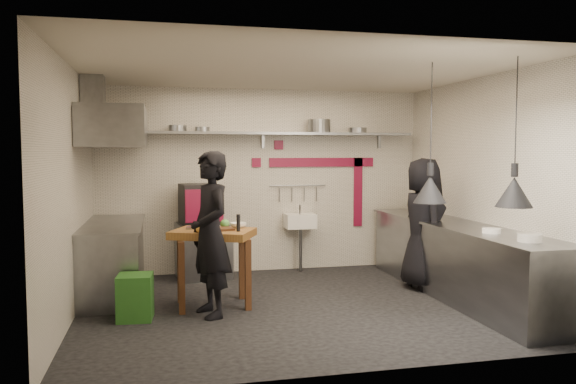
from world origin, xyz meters
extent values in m
plane|color=black|center=(0.00, 0.00, 0.00)|extent=(5.00, 5.00, 0.00)
plane|color=beige|center=(0.00, 0.00, 2.80)|extent=(5.00, 5.00, 0.00)
cube|color=beige|center=(0.00, 2.10, 1.40)|extent=(5.00, 0.04, 2.80)
cube|color=beige|center=(0.00, -2.10, 1.40)|extent=(5.00, 0.04, 2.80)
cube|color=beige|center=(-2.50, 0.00, 1.40)|extent=(0.04, 4.20, 2.80)
cube|color=beige|center=(2.50, 0.00, 1.40)|extent=(0.04, 4.20, 2.80)
cube|color=maroon|center=(0.95, 2.08, 1.68)|extent=(1.70, 0.02, 0.14)
cube|color=maroon|center=(1.55, 2.08, 1.20)|extent=(0.14, 0.02, 1.10)
cube|color=maroon|center=(0.25, 2.08, 1.95)|extent=(0.14, 0.02, 0.14)
cube|color=maroon|center=(-0.10, 2.08, 1.68)|extent=(0.14, 0.02, 0.14)
cube|color=slate|center=(0.00, 1.92, 2.12)|extent=(4.60, 0.34, 0.04)
cube|color=slate|center=(-1.90, 2.07, 2.02)|extent=(0.04, 0.06, 0.24)
cube|color=slate|center=(0.00, 2.07, 2.02)|extent=(0.04, 0.06, 0.24)
cube|color=slate|center=(1.90, 2.07, 2.02)|extent=(0.04, 0.06, 0.24)
cylinder|color=slate|center=(-1.29, 1.92, 2.19)|extent=(0.33, 0.33, 0.09)
cylinder|color=slate|center=(-0.93, 1.92, 2.18)|extent=(0.24, 0.24, 0.07)
cylinder|color=slate|center=(0.85, 1.92, 2.24)|extent=(0.37, 0.37, 0.20)
cylinder|color=slate|center=(1.48, 1.92, 2.18)|extent=(0.34, 0.34, 0.08)
cube|color=slate|center=(-0.94, 1.78, 0.40)|extent=(0.82, 0.76, 0.80)
cube|color=black|center=(-0.99, 1.76, 1.09)|extent=(0.60, 0.57, 0.58)
cube|color=maroon|center=(-0.94, 1.47, 1.09)|extent=(0.54, 0.11, 0.46)
cube|color=black|center=(-0.94, 1.51, 1.09)|extent=(0.36, 0.07, 0.34)
cube|color=white|center=(0.55, 1.92, 0.78)|extent=(0.46, 0.34, 0.22)
cylinder|color=slate|center=(0.55, 1.92, 0.96)|extent=(0.03, 0.03, 0.14)
cylinder|color=slate|center=(0.55, 1.88, 0.34)|extent=(0.06, 0.06, 0.66)
cylinder|color=slate|center=(0.55, 2.06, 1.32)|extent=(0.90, 0.02, 0.02)
cube|color=slate|center=(2.15, 0.00, 0.45)|extent=(0.70, 3.80, 0.90)
cube|color=slate|center=(2.15, 0.00, 0.92)|extent=(0.76, 3.90, 0.03)
cylinder|color=white|center=(2.12, -1.46, 0.97)|extent=(0.28, 0.28, 0.09)
cylinder|color=white|center=(2.10, -0.81, 0.96)|extent=(0.26, 0.26, 0.05)
cube|color=slate|center=(-2.15, 1.05, 0.45)|extent=(0.70, 1.90, 0.90)
cube|color=slate|center=(-2.15, 1.05, 0.92)|extent=(0.76, 2.00, 0.03)
cube|color=slate|center=(-2.10, 1.05, 2.15)|extent=(0.78, 1.60, 0.50)
cube|color=slate|center=(-2.35, 1.05, 2.55)|extent=(0.28, 0.28, 0.50)
cube|color=#22571C|center=(-1.83, -0.14, 0.25)|extent=(0.40, 0.40, 0.50)
cube|color=#4B2A17|center=(-0.88, 0.16, 0.93)|extent=(0.38, 0.31, 0.02)
cylinder|color=black|center=(-0.66, 0.01, 1.02)|extent=(0.05, 0.05, 0.20)
sphere|color=gold|center=(-1.11, 0.03, 0.96)|extent=(0.09, 0.09, 0.09)
sphere|color=gold|center=(-1.06, 0.03, 0.96)|extent=(0.09, 0.09, 0.08)
sphere|color=#4E953D|center=(-0.78, 0.35, 0.97)|extent=(0.14, 0.14, 0.11)
cube|color=slate|center=(-1.16, 0.33, 0.94)|extent=(0.19, 0.15, 0.03)
imported|color=white|center=(-0.62, 0.34, 0.95)|extent=(0.26, 0.26, 0.06)
imported|color=black|center=(-1.00, -0.17, 0.93)|extent=(0.62, 0.77, 1.85)
imported|color=black|center=(1.90, 0.48, 0.88)|extent=(0.56, 0.86, 1.76)
camera|label=1|loc=(-1.53, -6.43, 1.84)|focal=35.00mm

